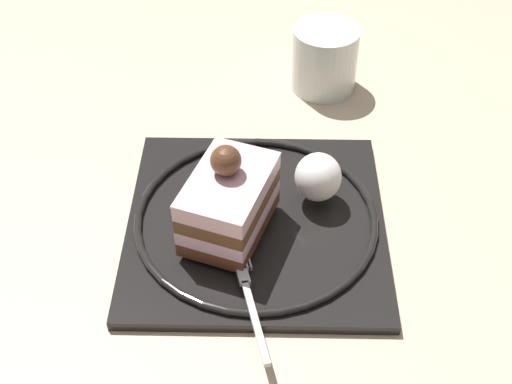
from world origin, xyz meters
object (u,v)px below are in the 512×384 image
(fork, at_px, (254,298))
(whipped_cream_dollop, at_px, (318,177))
(dessert_plate, at_px, (256,221))
(cake_slice, at_px, (228,201))
(drink_glass_near, at_px, (324,60))

(fork, bearing_deg, whipped_cream_dollop, 52.10)
(dessert_plate, bearing_deg, cake_slice, -160.51)
(fork, distance_m, drink_glass_near, 0.36)
(whipped_cream_dollop, distance_m, fork, 0.15)
(cake_slice, xyz_separation_m, fork, (0.00, -0.09, -0.03))
(cake_slice, height_order, fork, cake_slice)
(dessert_plate, relative_size, cake_slice, 2.50)
(dessert_plate, bearing_deg, drink_glass_near, 58.72)
(cake_slice, distance_m, fork, 0.10)
(dessert_plate, distance_m, drink_glass_near, 0.26)
(whipped_cream_dollop, height_order, drink_glass_near, drink_glass_near)
(cake_slice, distance_m, whipped_cream_dollop, 0.10)
(dessert_plate, xyz_separation_m, drink_glass_near, (0.13, 0.22, 0.03))
(whipped_cream_dollop, relative_size, drink_glass_near, 0.63)
(drink_glass_near, bearing_deg, dessert_plate, -121.28)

